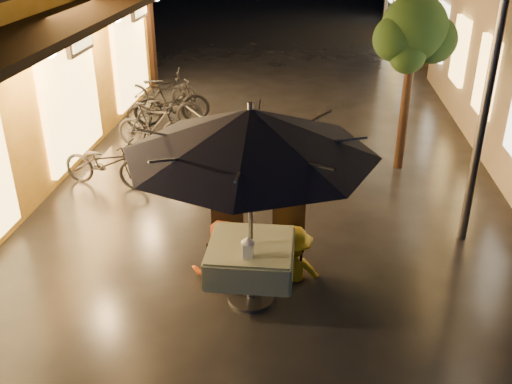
# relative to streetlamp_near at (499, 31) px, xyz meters

# --- Properties ---
(ground) EXTENTS (90.00, 90.00, 0.00)m
(ground) POSITION_rel_streetlamp_near_xyz_m (-3.00, -2.00, -2.92)
(ground) COLOR black
(ground) RESTS_ON ground
(street_tree) EXTENTS (1.43, 1.20, 3.15)m
(street_tree) POSITION_rel_streetlamp_near_xyz_m (-0.59, 2.51, -0.50)
(street_tree) COLOR black
(street_tree) RESTS_ON ground
(streetlamp_near) EXTENTS (0.36, 0.36, 4.23)m
(streetlamp_near) POSITION_rel_streetlamp_near_xyz_m (0.00, 0.00, 0.00)
(streetlamp_near) COLOR #59595E
(streetlamp_near) RESTS_ON ground
(cafe_table) EXTENTS (0.99, 0.99, 0.78)m
(cafe_table) POSITION_rel_streetlamp_near_xyz_m (-2.86, -1.75, -2.33)
(cafe_table) COLOR #59595E
(cafe_table) RESTS_ON ground
(patio_umbrella) EXTENTS (2.78, 2.78, 2.46)m
(patio_umbrella) POSITION_rel_streetlamp_near_xyz_m (-2.86, -1.75, -0.77)
(patio_umbrella) COLOR #59595E
(patio_umbrella) RESTS_ON ground
(cafe_chair_left) EXTENTS (0.42, 0.42, 0.97)m
(cafe_chair_left) POSITION_rel_streetlamp_near_xyz_m (-3.26, -1.01, -2.38)
(cafe_chair_left) COLOR black
(cafe_chair_left) RESTS_ON ground
(cafe_chair_right) EXTENTS (0.42, 0.42, 0.97)m
(cafe_chair_right) POSITION_rel_streetlamp_near_xyz_m (-2.46, -1.01, -2.38)
(cafe_chair_right) COLOR black
(cafe_chair_right) RESTS_ON ground
(table_lantern) EXTENTS (0.16, 0.16, 0.25)m
(table_lantern) POSITION_rel_streetlamp_near_xyz_m (-2.86, -2.02, -2.00)
(table_lantern) COLOR white
(table_lantern) RESTS_ON cafe_table
(person_orange) EXTENTS (0.81, 0.69, 1.47)m
(person_orange) POSITION_rel_streetlamp_near_xyz_m (-3.33, -1.23, -2.18)
(person_orange) COLOR #B84A15
(person_orange) RESTS_ON ground
(person_yellow) EXTENTS (0.95, 0.66, 1.35)m
(person_yellow) POSITION_rel_streetlamp_near_xyz_m (-2.39, -1.20, -2.24)
(person_yellow) COLOR gold
(person_yellow) RESTS_ON ground
(bicycle_0) EXTENTS (1.62, 0.82, 0.81)m
(bicycle_0) POSITION_rel_streetlamp_near_xyz_m (-5.65, 1.21, -2.51)
(bicycle_0) COLOR black
(bicycle_0) RESTS_ON ground
(bicycle_1) EXTENTS (1.55, 0.58, 0.91)m
(bicycle_1) POSITION_rel_streetlamp_near_xyz_m (-5.30, 3.02, -2.46)
(bicycle_1) COLOR black
(bicycle_1) RESTS_ON ground
(bicycle_2) EXTENTS (1.72, 1.03, 0.85)m
(bicycle_2) POSITION_rel_streetlamp_near_xyz_m (-5.39, 4.20, -2.49)
(bicycle_2) COLOR black
(bicycle_2) RESTS_ON ground
(bicycle_3) EXTENTS (1.72, 1.02, 1.00)m
(bicycle_3) POSITION_rel_streetlamp_near_xyz_m (-5.26, 4.43, -2.42)
(bicycle_3) COLOR black
(bicycle_3) RESTS_ON ground
(bicycle_4) EXTENTS (1.81, 0.85, 0.91)m
(bicycle_4) POSITION_rel_streetlamp_near_xyz_m (-5.83, 5.56, -2.46)
(bicycle_4) COLOR black
(bicycle_4) RESTS_ON ground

